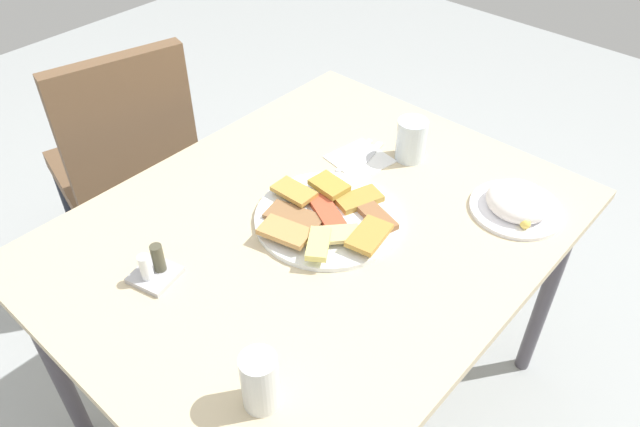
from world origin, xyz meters
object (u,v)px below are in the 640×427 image
object	(u,v)px
dining_table	(315,247)
soda_can	(260,381)
salad_plate_greens	(518,203)
fork	(365,161)
spoon	(355,155)
condiment_caddy	(154,269)
dining_chair	(127,158)
pide_platter	(328,217)
paper_napkin	(360,159)
drinking_glass	(411,140)

from	to	relation	value
dining_table	soda_can	xyz separation A→B (m)	(-0.41, -0.24, 0.13)
salad_plate_greens	fork	distance (m)	0.40
spoon	soda_can	bearing A→B (deg)	-161.73
salad_plate_greens	condiment_caddy	size ratio (longest dim) A/B	2.05
dining_table	fork	world-z (taller)	fork
dining_table	spoon	world-z (taller)	spoon
soda_can	spoon	bearing A→B (deg)	27.13
dining_chair	pide_platter	xyz separation A→B (m)	(0.03, -0.84, 0.21)
salad_plate_greens	spoon	bearing A→B (deg)	101.50
dining_chair	dining_table	bearing A→B (deg)	-90.08
fork	dining_chair	bearing A→B (deg)	97.36
dining_table	spoon	bearing A→B (deg)	20.97
dining_chair	salad_plate_greens	xyz separation A→B (m)	(0.36, -1.15, 0.22)
soda_can	salad_plate_greens	bearing A→B (deg)	-6.00
dining_table	soda_can	size ratio (longest dim) A/B	9.86
soda_can	condiment_caddy	bearing A→B (deg)	81.52
dining_chair	soda_can	world-z (taller)	dining_chair
salad_plate_greens	pide_platter	bearing A→B (deg)	136.80
pide_platter	fork	xyz separation A→B (m)	(0.24, 0.08, -0.01)
soda_can	paper_napkin	bearing A→B (deg)	25.92
pide_platter	soda_can	size ratio (longest dim) A/B	2.85
dining_table	paper_napkin	distance (m)	0.30
dining_table	condiment_caddy	world-z (taller)	condiment_caddy
paper_napkin	spoon	xyz separation A→B (m)	(0.00, 0.02, 0.00)
pide_platter	condiment_caddy	distance (m)	0.41
paper_napkin	condiment_caddy	xyz separation A→B (m)	(-0.62, 0.05, 0.02)
dining_chair	spoon	size ratio (longest dim) A/B	5.27
salad_plate_greens	condiment_caddy	distance (m)	0.85
dining_chair	drinking_glass	size ratio (longest dim) A/B	8.09
drinking_glass	fork	world-z (taller)	drinking_glass
dining_chair	drinking_glass	bearing A→B (deg)	-65.97
pide_platter	fork	size ratio (longest dim) A/B	1.82
pide_platter	soda_can	xyz separation A→B (m)	(-0.44, -0.23, 0.05)
soda_can	fork	bearing A→B (deg)	24.68
dining_chair	paper_napkin	bearing A→B (deg)	-69.59
drinking_glass	fork	distance (m)	0.13
pide_platter	dining_table	bearing A→B (deg)	157.27
soda_can	drinking_glass	distance (m)	0.81
dining_chair	condiment_caddy	bearing A→B (deg)	-117.04
pide_platter	salad_plate_greens	bearing A→B (deg)	-43.20
drinking_glass	soda_can	bearing A→B (deg)	-162.97
drinking_glass	spoon	size ratio (longest dim) A/B	0.65
dining_table	paper_napkin	size ratio (longest dim) A/B	8.53
soda_can	pide_platter	bearing A→B (deg)	27.64
salad_plate_greens	soda_can	xyz separation A→B (m)	(-0.77, 0.08, 0.04)
dining_table	pide_platter	world-z (taller)	pide_platter
pide_platter	salad_plate_greens	xyz separation A→B (m)	(0.33, -0.31, 0.01)
paper_napkin	spoon	bearing A→B (deg)	90.00
pide_platter	paper_napkin	bearing A→B (deg)	22.69
dining_chair	salad_plate_greens	world-z (taller)	dining_chair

